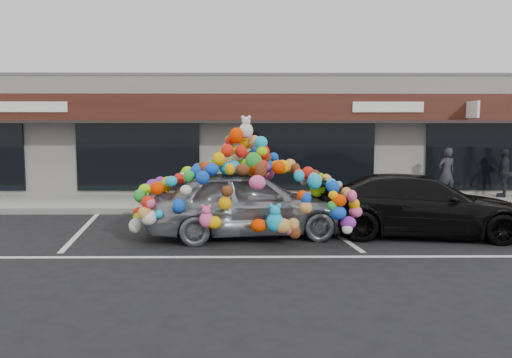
{
  "coord_description": "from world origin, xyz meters",
  "views": [
    {
      "loc": [
        0.9,
        -11.64,
        2.49
      ],
      "look_at": [
        1.01,
        1.4,
        1.12
      ],
      "focal_mm": 35.0,
      "sensor_mm": 36.0,
      "label": 1
    }
  ],
  "objects_px": {
    "black_sedan": "(420,205)",
    "pedestrian_a": "(446,173)",
    "toy_car": "(248,195)",
    "pedestrian_c": "(504,173)"
  },
  "relations": [
    {
      "from": "toy_car",
      "to": "pedestrian_c",
      "type": "height_order",
      "value": "toy_car"
    },
    {
      "from": "black_sedan",
      "to": "pedestrian_c",
      "type": "xyz_separation_m",
      "value": [
        4.56,
        5.22,
        0.26
      ]
    },
    {
      "from": "black_sedan",
      "to": "pedestrian_c",
      "type": "relative_size",
      "value": 2.98
    },
    {
      "from": "toy_car",
      "to": "black_sedan",
      "type": "relative_size",
      "value": 1.05
    },
    {
      "from": "toy_car",
      "to": "pedestrian_c",
      "type": "distance_m",
      "value": 10.01
    },
    {
      "from": "black_sedan",
      "to": "pedestrian_a",
      "type": "relative_size",
      "value": 2.9
    },
    {
      "from": "toy_car",
      "to": "pedestrian_c",
      "type": "xyz_separation_m",
      "value": [
        8.51,
        5.28,
        0.01
      ]
    },
    {
      "from": "toy_car",
      "to": "pedestrian_a",
      "type": "bearing_deg",
      "value": -60.53
    },
    {
      "from": "black_sedan",
      "to": "pedestrian_a",
      "type": "height_order",
      "value": "pedestrian_a"
    },
    {
      "from": "toy_car",
      "to": "pedestrian_c",
      "type": "bearing_deg",
      "value": -66.29
    }
  ]
}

